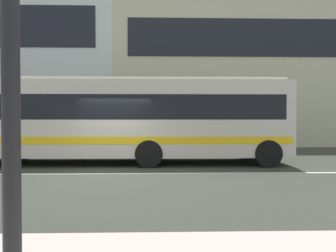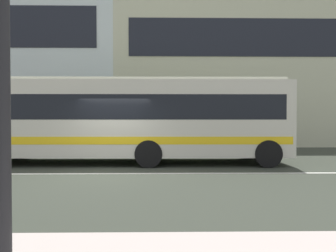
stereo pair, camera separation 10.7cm
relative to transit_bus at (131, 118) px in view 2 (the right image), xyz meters
The scene contains 5 objects.
ground_plane 3.03m from the transit_bus, 101.39° to the right, with size 160.00×160.00×0.00m, color #34392E.
lane_centre_line 3.03m from the transit_bus, 101.39° to the right, with size 60.00×0.16×0.01m, color silver.
hedge_row_far 4.64m from the transit_bus, 123.30° to the left, with size 15.00×1.10×0.85m, color #275A1C.
apartment_block_right 15.41m from the transit_bus, 45.68° to the left, with size 24.45×8.33×11.97m.
transit_bus is the anchor object (origin of this frame).
Camera 2 is at (1.78, -9.24, 1.71)m, focal length 30.72 mm.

